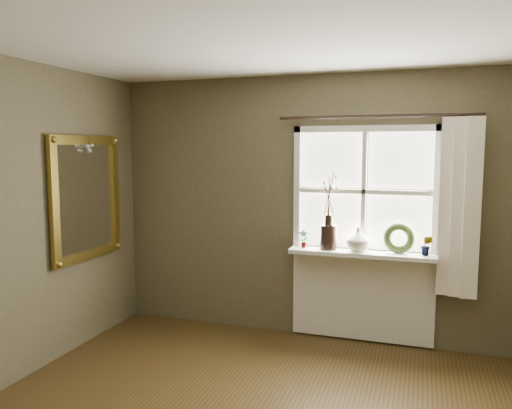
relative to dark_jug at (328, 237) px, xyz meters
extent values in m
plane|color=silver|center=(-0.24, -2.12, 1.56)|extent=(4.50, 4.50, 0.00)
cube|color=brown|center=(-0.24, 0.18, 0.26)|extent=(4.00, 0.10, 2.60)
cube|color=white|center=(0.31, 0.10, -0.15)|extent=(1.36, 0.06, 0.06)
cube|color=white|center=(0.31, 0.10, 1.03)|extent=(1.36, 0.06, 0.06)
cube|color=white|center=(-0.34, 0.10, 0.44)|extent=(0.06, 0.06, 1.24)
cube|color=white|center=(0.96, 0.10, 0.44)|extent=(0.06, 0.06, 1.24)
cube|color=white|center=(0.31, 0.10, 0.44)|extent=(1.24, 0.05, 0.04)
cube|color=white|center=(0.31, 0.10, 0.44)|extent=(0.04, 0.05, 1.12)
cube|color=white|center=(-0.01, 0.12, 0.74)|extent=(0.59, 0.01, 0.53)
cube|color=white|center=(0.64, 0.12, 0.74)|extent=(0.59, 0.01, 0.53)
cube|color=white|center=(-0.01, 0.12, 0.15)|extent=(0.59, 0.01, 0.53)
cube|color=white|center=(0.64, 0.12, 0.15)|extent=(0.59, 0.01, 0.53)
cube|color=white|center=(0.31, 0.00, -0.14)|extent=(1.36, 0.26, 0.04)
cube|color=white|center=(0.31, 0.11, -0.58)|extent=(1.36, 0.04, 0.88)
cylinder|color=black|center=(0.00, 0.00, 0.00)|extent=(0.17, 0.17, 0.24)
imported|color=beige|center=(0.28, 0.00, -0.01)|extent=(0.22, 0.22, 0.23)
torus|color=#324920|center=(0.65, 0.04, -0.01)|extent=(0.30, 0.17, 0.29)
imported|color=#324920|center=(-0.25, 0.00, -0.03)|extent=(0.11, 0.09, 0.18)
imported|color=#324920|center=(0.89, 0.00, -0.03)|extent=(0.12, 0.11, 0.18)
cube|color=silver|center=(1.15, 0.01, 0.33)|extent=(0.36, 0.12, 1.59)
cylinder|color=black|center=(0.41, 0.05, 1.14)|extent=(1.84, 0.03, 0.03)
cube|color=white|center=(-2.21, -0.72, 0.38)|extent=(0.02, 0.82, 1.01)
cube|color=olive|center=(-2.20, -0.72, 0.92)|extent=(0.05, 0.99, 0.09)
cube|color=olive|center=(-2.20, -0.72, -0.17)|extent=(0.05, 0.99, 0.09)
cube|color=olive|center=(-2.20, -1.18, 0.38)|extent=(0.05, 0.09, 1.01)
cube|color=olive|center=(-2.20, -0.27, 0.38)|extent=(0.05, 0.09, 1.01)
sphere|color=silver|center=(-2.15, -0.75, 0.87)|extent=(0.04, 0.04, 0.04)
sphere|color=silver|center=(-2.15, -0.72, 0.83)|extent=(0.04, 0.04, 0.04)
sphere|color=silver|center=(-2.15, -0.69, 0.88)|extent=(0.04, 0.04, 0.04)
camera|label=1|loc=(0.84, -4.70, 0.85)|focal=35.00mm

